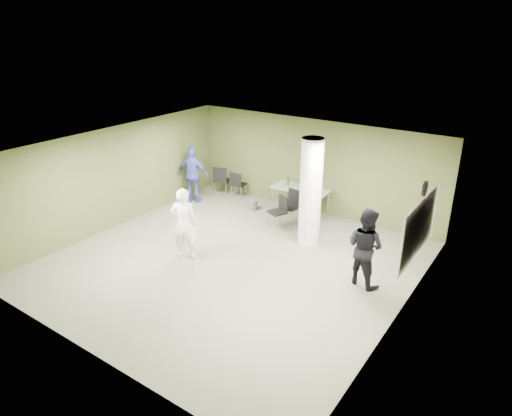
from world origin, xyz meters
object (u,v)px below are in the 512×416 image
Objects in this scene: man_black at (365,247)px; man_blue at (193,175)px; woman_white at (184,224)px; folding_table at (300,190)px; chair_back_left at (221,178)px.

man_blue reaches higher than man_black.
man_blue is at bearing -79.13° from woman_white.
folding_table reaches higher than chair_back_left.
woman_white reaches higher than folding_table.
chair_back_left is at bearing -122.50° from man_blue.
man_black is at bearing 170.78° from woman_white.
man_black is 0.98× the size of man_blue.
woman_white reaches higher than chair_back_left.
chair_back_left is 0.54× the size of woman_white.
man_black is at bearing -43.06° from folding_table.
woman_white is (-0.96, -3.98, 0.14)m from folding_table.
man_black is (4.04, 1.34, -0.01)m from woman_white.
folding_table is 4.06m from man_black.
chair_back_left is 1.09m from man_blue.
chair_back_left is (-2.94, -0.09, -0.19)m from folding_table.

